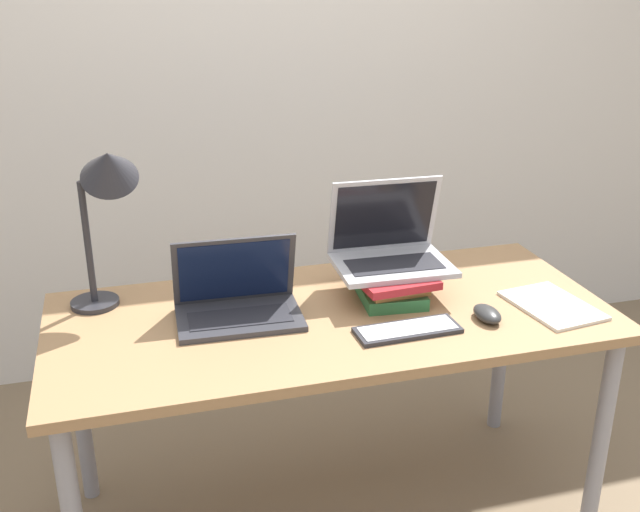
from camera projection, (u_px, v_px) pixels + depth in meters
name	position (u px, v px, depth m)	size (l,w,h in m)	color
wall_back	(250.00, 46.00, 2.95)	(8.00, 0.05, 2.70)	silver
desk	(332.00, 335.00, 2.19)	(1.61, 0.72, 0.72)	#9E754C
laptop_left	(238.00, 302.00, 2.12)	(0.36, 0.24, 0.23)	#333338
book_stack	(388.00, 282.00, 2.25)	(0.24, 0.29, 0.09)	#33753D
laptop_on_books	(390.00, 248.00, 2.25)	(0.35, 0.26, 0.26)	#B2B2B7
wireless_keyboard	(408.00, 330.00, 2.04)	(0.29, 0.11, 0.01)	#28282D
mouse	(487.00, 314.00, 2.11)	(0.07, 0.11, 0.04)	#2D2D2D
notepad	(552.00, 305.00, 2.19)	(0.23, 0.30, 0.01)	white
desk_lamp	(106.00, 184.00, 2.05)	(0.23, 0.20, 0.51)	#28282D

